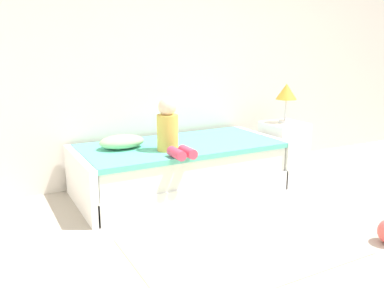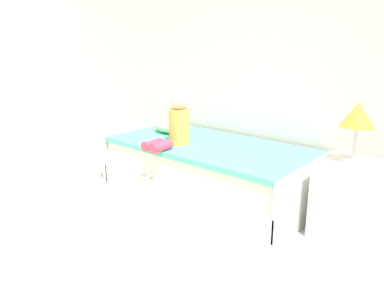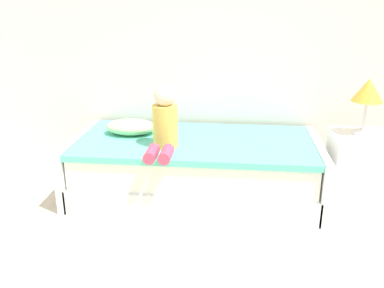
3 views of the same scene
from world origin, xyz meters
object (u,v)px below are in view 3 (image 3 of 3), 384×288
(table_lamp, at_px, (368,93))
(child_figure, at_px, (164,124))
(pillow, at_px, (131,127))
(nightstand, at_px, (357,168))
(bed, at_px, (195,167))

(table_lamp, height_order, child_figure, table_lamp)
(table_lamp, relative_size, child_figure, 0.88)
(table_lamp, relative_size, pillow, 1.02)
(child_figure, relative_size, pillow, 1.16)
(nightstand, xyz_separation_m, child_figure, (-1.57, -0.22, 0.40))
(table_lamp, bearing_deg, nightstand, 180.00)
(nightstand, bearing_deg, pillow, 176.81)
(nightstand, bearing_deg, child_figure, -172.00)
(table_lamp, distance_m, child_figure, 1.60)
(pillow, bearing_deg, table_lamp, -3.19)
(bed, height_order, nightstand, nightstand)
(child_figure, bearing_deg, nightstand, 8.00)
(table_lamp, bearing_deg, bed, 179.68)
(nightstand, distance_m, child_figure, 1.64)
(bed, distance_m, pillow, 0.67)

